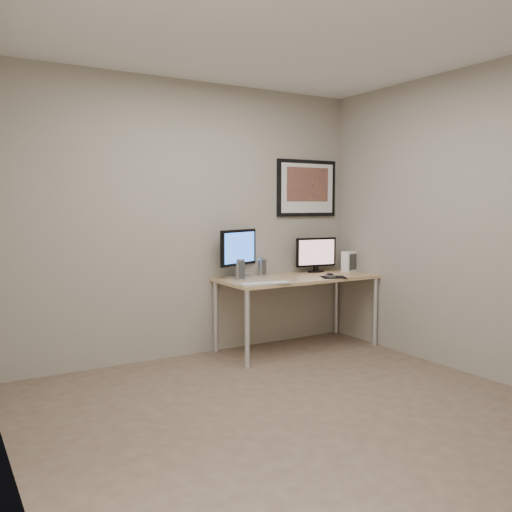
# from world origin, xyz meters

# --- Properties ---
(floor) EXTENTS (3.60, 3.60, 0.00)m
(floor) POSITION_xyz_m (0.00, 0.00, 0.00)
(floor) COLOR brown
(floor) RESTS_ON ground
(room) EXTENTS (3.60, 3.60, 3.60)m
(room) POSITION_xyz_m (0.00, 0.45, 1.64)
(room) COLOR white
(room) RESTS_ON ground
(desk) EXTENTS (1.60, 0.70, 0.73)m
(desk) POSITION_xyz_m (1.00, 1.35, 0.66)
(desk) COLOR olive
(desk) RESTS_ON floor
(framed_art) EXTENTS (0.75, 0.04, 0.60)m
(framed_art) POSITION_xyz_m (1.35, 1.68, 1.62)
(framed_art) COLOR black
(framed_art) RESTS_ON room
(monitor_large) EXTENTS (0.49, 0.25, 0.47)m
(monitor_large) POSITION_xyz_m (0.47, 1.61, 0.99)
(monitor_large) COLOR #B0B0B5
(monitor_large) RESTS_ON desk
(monitor_tv) EXTENTS (0.47, 0.13, 0.37)m
(monitor_tv) POSITION_xyz_m (1.37, 1.54, 0.93)
(monitor_tv) COLOR black
(monitor_tv) RESTS_ON desk
(speaker_left) EXTENTS (0.09, 0.09, 0.20)m
(speaker_left) POSITION_xyz_m (0.39, 1.43, 0.83)
(speaker_left) COLOR #B0B0B5
(speaker_left) RESTS_ON desk
(speaker_right) EXTENTS (0.08, 0.08, 0.18)m
(speaker_right) POSITION_xyz_m (0.73, 1.59, 0.82)
(speaker_right) COLOR #B0B0B5
(speaker_right) RESTS_ON desk
(keyboard) EXTENTS (0.48, 0.20, 0.02)m
(keyboard) POSITION_xyz_m (0.45, 1.07, 0.74)
(keyboard) COLOR silver
(keyboard) RESTS_ON desk
(mousepad) EXTENTS (0.30, 0.29, 0.00)m
(mousepad) POSITION_xyz_m (1.27, 1.12, 0.73)
(mousepad) COLOR black
(mousepad) RESTS_ON desk
(mouse) EXTENTS (0.10, 0.13, 0.04)m
(mouse) POSITION_xyz_m (1.25, 1.15, 0.75)
(mouse) COLOR black
(mouse) RESTS_ON mousepad
(fan_unit) EXTENTS (0.16, 0.13, 0.22)m
(fan_unit) POSITION_xyz_m (1.72, 1.41, 0.84)
(fan_unit) COLOR silver
(fan_unit) RESTS_ON desk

